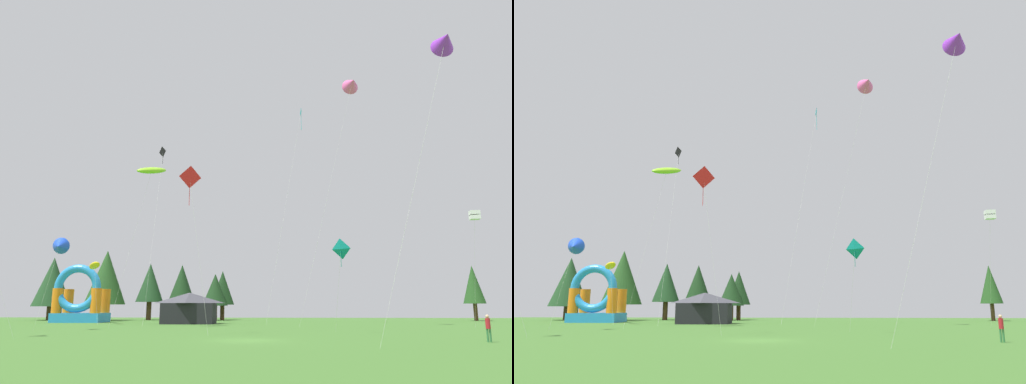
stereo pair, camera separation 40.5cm
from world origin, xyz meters
TOP-DOWN VIEW (x-y plane):
  - ground_plane at (0.00, 0.00)m, footprint 120.00×120.00m
  - kite_yellow_parafoil at (-20.02, 26.34)m, footprint 2.77×3.28m
  - kite_white_box at (20.74, 16.47)m, footprint 0.98×4.07m
  - kite_teal_diamond at (6.89, 8.57)m, footprint 1.25×3.15m
  - kite_purple_delta at (11.73, -5.45)m, footprint 5.27×1.41m
  - kite_black_diamond at (-13.34, 30.28)m, footprint 1.46×9.86m
  - kite_red_diamond at (-5.07, 6.20)m, footprint 2.52×1.20m
  - kite_blue_delta at (-17.97, 12.24)m, footprint 2.46×1.86m
  - kite_pink_delta at (10.35, 21.53)m, footprint 7.55×2.00m
  - kite_lime_parafoil at (-11.58, 18.62)m, footprint 4.49×4.03m
  - kite_cyan_diamond at (4.78, 28.95)m, footprint 4.73×5.44m
  - person_left_edge at (14.43, -0.62)m, footprint 0.35×0.35m
  - inflatable_blue_arch at (-24.09, 32.71)m, footprint 6.36×4.69m
  - festival_tent at (-9.02, 28.69)m, footprint 6.10×4.05m
  - tree_row_0 at (-32.66, 42.94)m, footprint 5.66×5.66m
  - tree_row_1 at (-24.91, 42.47)m, footprint 2.40×2.40m
  - tree_row_2 at (-24.09, 41.95)m, footprint 5.97×5.97m
  - tree_row_3 at (-18.12, 44.45)m, footprint 4.15×4.15m
  - tree_row_4 at (-13.42, 45.55)m, footprint 4.85×4.85m
  - tree_row_5 at (-7.89, 43.12)m, footprint 3.78×3.78m
  - tree_row_6 at (-7.06, 45.24)m, footprint 3.59×3.59m
  - tree_row_7 at (29.58, 42.88)m, footprint 3.08×3.08m

SIDE VIEW (x-z plane):
  - ground_plane at x=0.00m, z-range 0.00..0.00m
  - person_left_edge at x=14.43m, z-range 0.15..1.74m
  - festival_tent at x=-9.02m, z-range 0.00..3.63m
  - inflatable_blue_arch at x=-24.09m, z-range -1.09..6.23m
  - tree_row_1 at x=-24.91m, z-range 1.07..7.38m
  - tree_row_5 at x=-7.89m, z-range 1.00..7.75m
  - tree_row_6 at x=-7.06m, z-range 1.07..8.35m
  - tree_row_4 at x=-13.42m, z-range 0.74..9.02m
  - tree_row_7 at x=29.58m, z-range 1.14..8.96m
  - tree_row_3 at x=-18.12m, z-range 1.27..9.69m
  - tree_row_0 at x=-32.66m, z-range 0.96..10.25m
  - tree_row_2 at x=-24.09m, z-range 1.09..11.27m
  - kite_teal_diamond at x=6.89m, z-range 2.91..9.98m
  - kite_yellow_parafoil at x=-20.02m, z-range 3.03..10.42m
  - kite_blue_delta at x=-17.97m, z-range 3.27..11.50m
  - kite_white_box at x=20.74m, z-range 5.08..16.11m
  - kite_red_diamond at x=-5.07m, z-range 5.63..18.28m
  - kite_lime_parafoil at x=-11.58m, z-range 7.67..24.61m
  - kite_purple_delta at x=11.73m, z-range 8.07..25.75m
  - kite_black_diamond at x=-13.34m, z-range 10.43..32.80m
  - kite_cyan_diamond at x=4.78m, z-range 12.54..39.53m
  - kite_pink_delta at x=10.35m, z-range 12.96..40.85m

